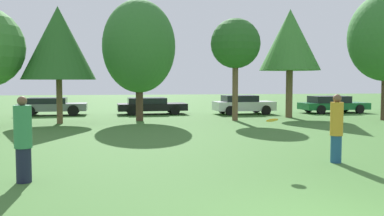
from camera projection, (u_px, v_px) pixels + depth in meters
person_thrower at (23, 139)px, 8.95m from camera, size 0.38×0.38×1.88m
person_catcher at (336, 128)px, 11.13m from camera, size 0.34×0.34×1.85m
frisbee at (272, 120)px, 10.23m from camera, size 0.30×0.28×0.12m
tree_1 at (58, 43)px, 21.11m from camera, size 3.73×3.73×6.00m
tree_2 at (139, 47)px, 22.54m from camera, size 3.97×3.97×6.61m
tree_3 at (235, 44)px, 22.71m from camera, size 2.74×2.74×5.62m
tree_4 at (290, 40)px, 24.61m from camera, size 3.62×3.62×6.45m
parked_car_grey at (52, 106)px, 26.38m from camera, size 4.29×2.07×1.12m
parked_car_black at (151, 105)px, 27.23m from camera, size 4.57×2.23×1.09m
parked_car_white at (243, 104)px, 27.29m from camera, size 3.99×2.15×1.24m
parked_car_green at (332, 104)px, 28.33m from camera, size 4.69×2.12×1.16m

